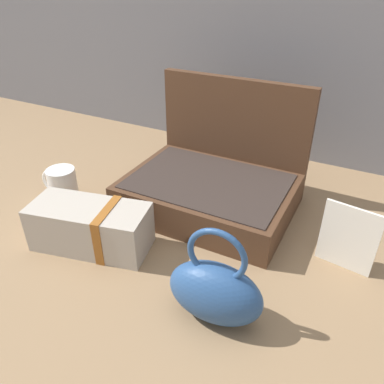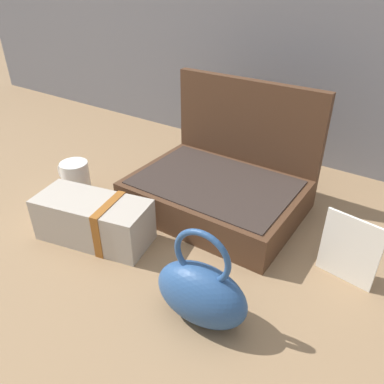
{
  "view_description": "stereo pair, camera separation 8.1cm",
  "coord_description": "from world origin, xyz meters",
  "views": [
    {
      "loc": [
        0.29,
        -0.64,
        0.57
      ],
      "look_at": [
        -0.03,
        -0.02,
        0.14
      ],
      "focal_mm": 35.33,
      "sensor_mm": 36.0,
      "label": 1
    },
    {
      "loc": [
        0.36,
        -0.6,
        0.57
      ],
      "look_at": [
        -0.03,
        -0.02,
        0.14
      ],
      "focal_mm": 35.33,
      "sensor_mm": 36.0,
      "label": 2
    }
  ],
  "objects": [
    {
      "name": "coffee_mug",
      "position": [
        -0.44,
        -0.01,
        0.05
      ],
      "size": [
        0.11,
        0.08,
        0.09
      ],
      "color": "white",
      "rests_on": "ground_plane"
    },
    {
      "name": "cream_toiletry_bag",
      "position": [
        -0.23,
        -0.13,
        0.05
      ],
      "size": [
        0.29,
        0.17,
        0.11
      ],
      "color": "#B2A899",
      "rests_on": "ground_plane"
    },
    {
      "name": "open_suitcase",
      "position": [
        -0.06,
        0.16,
        0.07
      ],
      "size": [
        0.42,
        0.32,
        0.31
      ],
      "color": "#4C301E",
      "rests_on": "ground_plane"
    },
    {
      "name": "teal_pouch_handbag",
      "position": [
        0.11,
        -0.19,
        0.07
      ],
      "size": [
        0.18,
        0.1,
        0.2
      ],
      "color": "#284C7F",
      "rests_on": "ground_plane"
    },
    {
      "name": "ground_plane",
      "position": [
        0.0,
        0.0,
        0.0
      ],
      "size": [
        6.0,
        6.0,
        0.0
      ],
      "primitive_type": "plane",
      "color": "#8C6D4C"
    },
    {
      "name": "info_card_left",
      "position": [
        0.3,
        0.06,
        0.08
      ],
      "size": [
        0.12,
        0.02,
        0.15
      ],
      "primitive_type": "cube",
      "rotation": [
        0.0,
        0.0,
        -0.15
      ],
      "color": "white",
      "rests_on": "ground_plane"
    }
  ]
}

